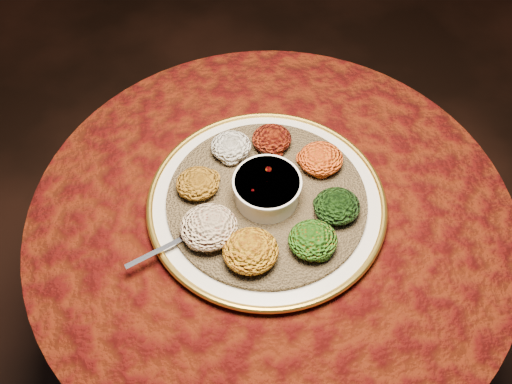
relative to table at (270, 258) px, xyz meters
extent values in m
plane|color=black|center=(0.00, 0.00, -0.55)|extent=(4.00, 4.00, 0.00)
cylinder|color=black|center=(0.00, 0.00, -0.53)|extent=(0.44, 0.44, 0.04)
cylinder|color=black|center=(0.00, 0.00, -0.21)|extent=(0.12, 0.12, 0.68)
cylinder|color=black|center=(0.00, 0.00, 0.15)|extent=(0.80, 0.80, 0.04)
cylinder|color=#380E04|center=(0.00, 0.00, 0.00)|extent=(0.93, 0.93, 0.34)
cylinder|color=#380E04|center=(0.00, 0.00, 0.17)|extent=(0.96, 0.96, 0.01)
cylinder|color=beige|center=(-0.01, 0.02, 0.19)|extent=(0.48, 0.48, 0.02)
torus|color=gold|center=(-0.01, 0.02, 0.20)|extent=(0.47, 0.47, 0.01)
cylinder|color=olive|center=(-0.01, 0.02, 0.20)|extent=(0.48, 0.48, 0.01)
cylinder|color=silver|center=(-0.01, 0.02, 0.24)|extent=(0.12, 0.12, 0.05)
cylinder|color=silver|center=(-0.01, 0.02, 0.26)|extent=(0.13, 0.13, 0.01)
cylinder|color=#561A04|center=(-0.01, 0.02, 0.25)|extent=(0.10, 0.10, 0.01)
ellipsoid|color=silver|center=(-0.16, -0.04, 0.21)|extent=(0.04, 0.03, 0.01)
cube|color=silver|center=(-0.23, -0.07, 0.21)|extent=(0.12, 0.05, 0.00)
ellipsoid|color=silver|center=(-0.06, 0.14, 0.23)|extent=(0.08, 0.08, 0.04)
ellipsoid|color=black|center=(0.03, 0.15, 0.23)|extent=(0.08, 0.08, 0.04)
ellipsoid|color=#A4710D|center=(0.11, 0.08, 0.23)|extent=(0.09, 0.09, 0.04)
ellipsoid|color=black|center=(0.12, -0.04, 0.23)|extent=(0.09, 0.08, 0.04)
ellipsoid|color=#934009|center=(0.05, -0.10, 0.23)|extent=(0.09, 0.09, 0.04)
ellipsoid|color=#BB7F10|center=(-0.06, -0.10, 0.23)|extent=(0.10, 0.10, 0.05)
ellipsoid|color=#740906|center=(-0.13, -0.04, 0.23)|extent=(0.11, 0.10, 0.05)
ellipsoid|color=#935D11|center=(-0.14, 0.06, 0.23)|extent=(0.08, 0.08, 0.04)
camera|label=1|loc=(-0.14, -0.60, 1.11)|focal=40.00mm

